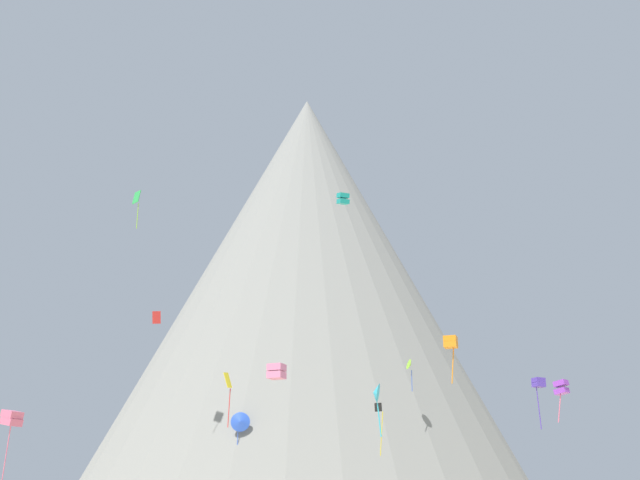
{
  "coord_description": "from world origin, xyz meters",
  "views": [
    {
      "loc": [
        -8.45,
        -33.38,
        2.25
      ],
      "look_at": [
        -0.58,
        33.13,
        23.71
      ],
      "focal_mm": 44.68,
      "sensor_mm": 36.0,
      "label": 1
    }
  ],
  "objects_px": {
    "kite_orange_low": "(451,343)",
    "kite_violet_low": "(561,388)",
    "kite_pink_low": "(277,371)",
    "kite_teal_high": "(343,199)",
    "kite_rainbow_low": "(12,419)",
    "kite_yellow_low": "(228,388)",
    "kite_blue_low": "(240,422)",
    "kite_lime_mid": "(410,365)",
    "kite_indigo_low": "(539,384)",
    "kite_red_mid": "(157,317)",
    "kite_green_high": "(137,200)",
    "kite_cyan_low": "(376,393)",
    "kite_black_low": "(380,418)",
    "rock_massif": "(304,307)"
  },
  "relations": [
    {
      "from": "kite_orange_low",
      "to": "kite_violet_low",
      "type": "height_order",
      "value": "kite_orange_low"
    },
    {
      "from": "kite_pink_low",
      "to": "kite_orange_low",
      "type": "bearing_deg",
      "value": -83.48
    },
    {
      "from": "kite_teal_high",
      "to": "kite_rainbow_low",
      "type": "relative_size",
      "value": 0.2
    },
    {
      "from": "kite_yellow_low",
      "to": "kite_orange_low",
      "type": "bearing_deg",
      "value": -57.04
    },
    {
      "from": "kite_blue_low",
      "to": "kite_rainbow_low",
      "type": "bearing_deg",
      "value": -123.3
    },
    {
      "from": "kite_yellow_low",
      "to": "kite_blue_low",
      "type": "height_order",
      "value": "kite_yellow_low"
    },
    {
      "from": "kite_lime_mid",
      "to": "kite_rainbow_low",
      "type": "distance_m",
      "value": 45.82
    },
    {
      "from": "kite_teal_high",
      "to": "kite_violet_low",
      "type": "relative_size",
      "value": 0.38
    },
    {
      "from": "kite_indigo_low",
      "to": "kite_violet_low",
      "type": "height_order",
      "value": "kite_indigo_low"
    },
    {
      "from": "kite_yellow_low",
      "to": "kite_rainbow_low",
      "type": "relative_size",
      "value": 0.87
    },
    {
      "from": "kite_lime_mid",
      "to": "kite_red_mid",
      "type": "height_order",
      "value": "kite_red_mid"
    },
    {
      "from": "kite_lime_mid",
      "to": "kite_green_high",
      "type": "bearing_deg",
      "value": 95.68
    },
    {
      "from": "kite_green_high",
      "to": "kite_cyan_low",
      "type": "height_order",
      "value": "kite_green_high"
    },
    {
      "from": "kite_lime_mid",
      "to": "kite_indigo_low",
      "type": "relative_size",
      "value": 0.89
    },
    {
      "from": "kite_blue_low",
      "to": "kite_yellow_low",
      "type": "bearing_deg",
      "value": -91.04
    },
    {
      "from": "kite_pink_low",
      "to": "kite_rainbow_low",
      "type": "bearing_deg",
      "value": 100.25
    },
    {
      "from": "kite_green_high",
      "to": "kite_black_low",
      "type": "bearing_deg",
      "value": -89.39
    },
    {
      "from": "kite_indigo_low",
      "to": "kite_blue_low",
      "type": "distance_m",
      "value": 36.43
    },
    {
      "from": "kite_teal_high",
      "to": "kite_cyan_low",
      "type": "height_order",
      "value": "kite_teal_high"
    },
    {
      "from": "kite_rainbow_low",
      "to": "kite_violet_low",
      "type": "xyz_separation_m",
      "value": [
        41.26,
        -10.71,
        1.69
      ]
    },
    {
      "from": "kite_lime_mid",
      "to": "kite_black_low",
      "type": "distance_m",
      "value": 12.15
    },
    {
      "from": "kite_cyan_low",
      "to": "kite_black_low",
      "type": "distance_m",
      "value": 30.97
    },
    {
      "from": "kite_teal_high",
      "to": "kite_yellow_low",
      "type": "bearing_deg",
      "value": 124.47
    },
    {
      "from": "kite_red_mid",
      "to": "kite_violet_low",
      "type": "relative_size",
      "value": 0.35
    },
    {
      "from": "kite_rainbow_low",
      "to": "kite_violet_low",
      "type": "bearing_deg",
      "value": 111.3
    },
    {
      "from": "rock_massif",
      "to": "kite_teal_high",
      "type": "relative_size",
      "value": 69.36
    },
    {
      "from": "kite_teal_high",
      "to": "kite_orange_low",
      "type": "height_order",
      "value": "kite_teal_high"
    },
    {
      "from": "kite_indigo_low",
      "to": "kite_pink_low",
      "type": "distance_m",
      "value": 22.52
    },
    {
      "from": "kite_black_low",
      "to": "kite_indigo_low",
      "type": "bearing_deg",
      "value": -165.22
    },
    {
      "from": "kite_red_mid",
      "to": "kite_violet_low",
      "type": "bearing_deg",
      "value": -157.54
    },
    {
      "from": "kite_lime_mid",
      "to": "kite_teal_high",
      "type": "height_order",
      "value": "kite_teal_high"
    },
    {
      "from": "kite_teal_high",
      "to": "kite_violet_low",
      "type": "xyz_separation_m",
      "value": [
        14.68,
        -9.06,
        -17.57
      ]
    },
    {
      "from": "kite_blue_low",
      "to": "kite_orange_low",
      "type": "relative_size",
      "value": 1.94
    },
    {
      "from": "kite_cyan_low",
      "to": "kite_blue_low",
      "type": "bearing_deg",
      "value": -151.6
    },
    {
      "from": "rock_massif",
      "to": "kite_red_mid",
      "type": "height_order",
      "value": "rock_massif"
    },
    {
      "from": "kite_violet_low",
      "to": "kite_rainbow_low",
      "type": "bearing_deg",
      "value": -56.74
    },
    {
      "from": "kite_orange_low",
      "to": "kite_teal_high",
      "type": "bearing_deg",
      "value": 148.4
    },
    {
      "from": "kite_red_mid",
      "to": "kite_violet_low",
      "type": "distance_m",
      "value": 33.96
    },
    {
      "from": "kite_lime_mid",
      "to": "kite_red_mid",
      "type": "relative_size",
      "value": 3.45
    },
    {
      "from": "kite_orange_low",
      "to": "kite_blue_low",
      "type": "bearing_deg",
      "value": 137.07
    },
    {
      "from": "kite_green_high",
      "to": "kite_blue_low",
      "type": "bearing_deg",
      "value": -53.65
    },
    {
      "from": "kite_indigo_low",
      "to": "kite_orange_low",
      "type": "bearing_deg",
      "value": -63.0
    },
    {
      "from": "kite_yellow_low",
      "to": "kite_cyan_low",
      "type": "relative_size",
      "value": 1.42
    },
    {
      "from": "rock_massif",
      "to": "kite_yellow_low",
      "type": "distance_m",
      "value": 51.66
    },
    {
      "from": "kite_indigo_low",
      "to": "kite_lime_mid",
      "type": "bearing_deg",
      "value": 175.71
    },
    {
      "from": "kite_green_high",
      "to": "kite_teal_high",
      "type": "bearing_deg",
      "value": -129.18
    },
    {
      "from": "kite_indigo_low",
      "to": "kite_yellow_low",
      "type": "relative_size",
      "value": 0.85
    },
    {
      "from": "kite_pink_low",
      "to": "kite_cyan_low",
      "type": "distance_m",
      "value": 10.59
    },
    {
      "from": "kite_indigo_low",
      "to": "kite_yellow_low",
      "type": "distance_m",
      "value": 27.34
    },
    {
      "from": "kite_yellow_low",
      "to": "kite_rainbow_low",
      "type": "bearing_deg",
      "value": -167.77
    }
  ]
}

